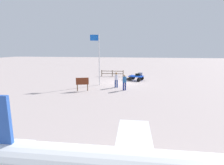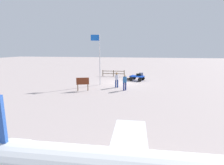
# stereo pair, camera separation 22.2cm
# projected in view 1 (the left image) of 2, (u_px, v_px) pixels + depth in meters

# --- Properties ---
(ground_plane) EXTENTS (120.00, 120.00, 0.00)m
(ground_plane) POSITION_uv_depth(u_px,v_px,m) (121.00, 83.00, 21.06)
(ground_plane) COLOR #B1A19D
(luggage_cart) EXTENTS (2.02, 1.77, 0.60)m
(luggage_cart) POSITION_uv_depth(u_px,v_px,m) (136.00, 77.00, 22.36)
(luggage_cart) COLOR #0B35B3
(luggage_cart) RESTS_ON ground
(suitcase_navy) EXTENTS (0.55, 0.32, 0.39)m
(suitcase_navy) POSITION_uv_depth(u_px,v_px,m) (140.00, 74.00, 22.64)
(suitcase_navy) COLOR gray
(suitcase_navy) RESTS_ON luggage_cart
(suitcase_olive) EXTENTS (0.57, 0.43, 0.27)m
(suitcase_olive) POSITION_uv_depth(u_px,v_px,m) (137.00, 75.00, 22.48)
(suitcase_olive) COLOR black
(suitcase_olive) RESTS_ON luggage_cart
(suitcase_maroon) EXTENTS (0.65, 0.36, 0.26)m
(suitcase_maroon) POSITION_uv_depth(u_px,v_px,m) (126.00, 79.00, 22.78)
(suitcase_maroon) COLOR #382D24
(suitcase_maroon) RESTS_ON ground
(worker_lead) EXTENTS (0.51, 0.51, 1.54)m
(worker_lead) POSITION_uv_depth(u_px,v_px,m) (124.00, 81.00, 17.03)
(worker_lead) COLOR navy
(worker_lead) RESTS_ON ground
(worker_trailing) EXTENTS (0.36, 0.36, 1.60)m
(worker_trailing) POSITION_uv_depth(u_px,v_px,m) (116.00, 79.00, 18.28)
(worker_trailing) COLOR navy
(worker_trailing) RESTS_ON ground
(flagpole) EXTENTS (1.00, 0.25, 5.59)m
(flagpole) POSITION_uv_depth(u_px,v_px,m) (98.00, 55.00, 19.07)
(flagpole) COLOR silver
(flagpole) RESTS_ON ground
(signboard) EXTENTS (1.17, 0.42, 1.29)m
(signboard) POSITION_uv_depth(u_px,v_px,m) (82.00, 82.00, 16.81)
(signboard) COLOR #4C3319
(signboard) RESTS_ON ground
(wooden_fence) EXTENTS (3.29, 0.29, 0.91)m
(wooden_fence) POSITION_uv_depth(u_px,v_px,m) (112.00, 73.00, 25.65)
(wooden_fence) COLOR brown
(wooden_fence) RESTS_ON ground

